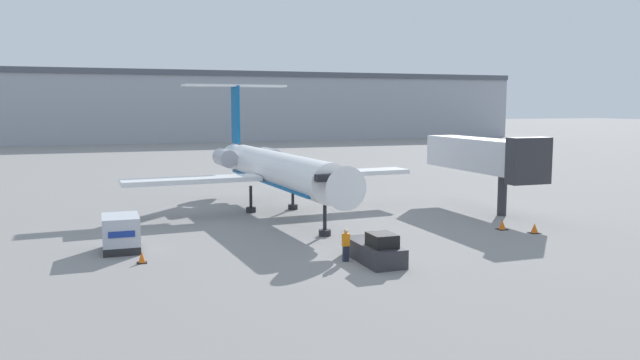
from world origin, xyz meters
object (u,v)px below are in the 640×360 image
Objects in this scene: traffic_cone_left at (142,258)px; traffic_cone_mid at (535,228)px; traffic_cone_right at (502,225)px; luggage_cart at (121,233)px; airplane_main at (274,168)px; worker_near_tug at (346,244)px; jet_bridge at (484,156)px; pushback_tug at (375,250)px.

traffic_cone_mid is at bearing -1.16° from traffic_cone_left.
traffic_cone_right reaches higher than traffic_cone_left.
airplane_main is at bearing 39.55° from luggage_cart.
airplane_main is 39.87× the size of traffic_cone_left.
worker_near_tug is 0.14× the size of jet_bridge.
traffic_cone_left is 0.92× the size of traffic_cone_right.
luggage_cart is at bearing 171.54° from traffic_cone_mid.
luggage_cart is at bearing 105.48° from traffic_cone_left.
pushback_tug is at bearing -19.98° from worker_near_tug.
jet_bridge is (16.76, 11.89, 3.50)m from worker_near_tug.
pushback_tug reaches higher than traffic_cone_right.
luggage_cart is 4.49× the size of traffic_cone_mid.
airplane_main reaches higher than pushback_tug.
worker_near_tug is at bearing 160.02° from pushback_tug.
luggage_cart is 13.31m from worker_near_tug.
traffic_cone_left is 0.05× the size of jet_bridge.
worker_near_tug is 11.08m from traffic_cone_left.
luggage_cart reaches higher than traffic_cone_right.
worker_near_tug reaches higher than traffic_cone_mid.
airplane_main is 1.95× the size of jet_bridge.
luggage_cart is 3.59m from traffic_cone_left.
luggage_cart is at bearing -169.68° from jet_bridge.
airplane_main is 5.63× the size of pushback_tug.
traffic_cone_mid is at bearing -52.24° from traffic_cone_right.
airplane_main is at bearing 50.20° from traffic_cone_left.
luggage_cart is (-12.96, 7.29, 0.41)m from pushback_tug.
traffic_cone_mid is (14.74, 2.85, -0.64)m from worker_near_tug.
traffic_cone_mid is at bearing 10.95° from worker_near_tug.
jet_bridge is at bearing 17.35° from traffic_cone_left.
pushback_tug is 2.52× the size of worker_near_tug.
airplane_main is 17.96m from traffic_cone_right.
traffic_cone_mid is at bearing -102.61° from jet_bridge.
airplane_main reaches higher than traffic_cone_right.
traffic_cone_right is at bearing 18.78° from worker_near_tug.
jet_bridge reaches higher than pushback_tug.
luggage_cart is 24.99m from traffic_cone_right.
luggage_cart is at bearing -140.45° from airplane_main.
airplane_main is 16.92m from worker_near_tug.
airplane_main is at bearing 88.01° from worker_near_tug.
luggage_cart is 28.90m from jet_bridge.
airplane_main is 37.95× the size of traffic_cone_mid.
jet_bridge reaches higher than luggage_cart.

